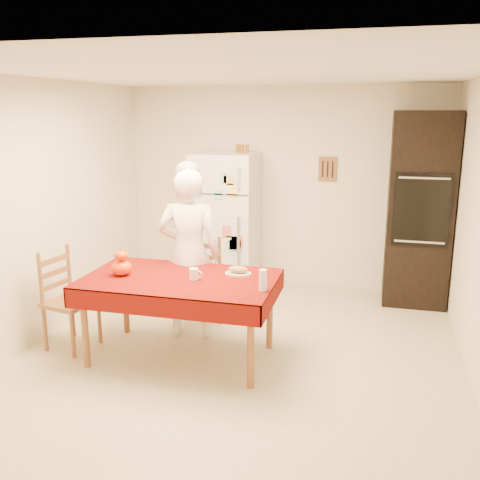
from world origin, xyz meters
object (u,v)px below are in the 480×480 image
(chair_far, at_px, (200,279))
(seated_woman, at_px, (189,254))
(pumpkin_lower, at_px, (122,268))
(coffee_mug, at_px, (194,274))
(dining_table, at_px, (180,285))
(wine_glass, at_px, (263,280))
(chair_left, at_px, (65,295))
(refrigerator, at_px, (226,222))
(bread_plate, at_px, (238,274))
(oven_cabinet, at_px, (419,210))

(chair_far, relative_size, seated_woman, 0.56)
(pumpkin_lower, bearing_deg, coffee_mug, 3.55)
(pumpkin_lower, bearing_deg, dining_table, 6.57)
(coffee_mug, bearing_deg, wine_glass, -11.24)
(dining_table, xyz_separation_m, chair_far, (-0.07, 0.74, -0.18))
(chair_left, bearing_deg, wine_glass, -81.26)
(pumpkin_lower, bearing_deg, refrigerator, 79.64)
(refrigerator, height_order, bread_plate, refrigerator)
(dining_table, distance_m, pumpkin_lower, 0.55)
(bread_plate, bearing_deg, coffee_mug, -145.96)
(oven_cabinet, height_order, seated_woman, oven_cabinet)
(refrigerator, bearing_deg, coffee_mug, -81.90)
(chair_left, relative_size, pumpkin_lower, 5.18)
(oven_cabinet, relative_size, wine_glass, 12.50)
(oven_cabinet, distance_m, chair_far, 2.63)
(seated_woman, bearing_deg, pumpkin_lower, 42.22)
(refrigerator, xyz_separation_m, pumpkin_lower, (-0.38, -2.07, -0.02))
(oven_cabinet, distance_m, bread_plate, 2.50)
(chair_left, relative_size, wine_glass, 5.40)
(seated_woman, bearing_deg, refrigerator, -96.63)
(seated_woman, bearing_deg, dining_table, 90.64)
(oven_cabinet, height_order, coffee_mug, oven_cabinet)
(pumpkin_lower, relative_size, wine_glass, 1.04)
(refrigerator, height_order, pumpkin_lower, refrigerator)
(oven_cabinet, relative_size, pumpkin_lower, 12.01)
(coffee_mug, bearing_deg, pumpkin_lower, -176.45)
(chair_far, height_order, coffee_mug, chair_far)
(pumpkin_lower, bearing_deg, chair_left, 178.05)
(dining_table, relative_size, bread_plate, 7.08)
(coffee_mug, distance_m, wine_glass, 0.66)
(seated_woman, height_order, bread_plate, seated_woman)
(coffee_mug, distance_m, pumpkin_lower, 0.67)
(pumpkin_lower, bearing_deg, wine_glass, -3.78)
(oven_cabinet, bearing_deg, chair_left, -147.27)
(chair_left, height_order, bread_plate, chair_left)
(oven_cabinet, xyz_separation_m, chair_far, (-2.20, -1.32, -0.59))
(chair_left, relative_size, bread_plate, 3.96)
(bread_plate, bearing_deg, oven_cabinet, 48.28)
(chair_left, bearing_deg, pumpkin_lower, -80.02)
(coffee_mug, relative_size, pumpkin_lower, 0.55)
(refrigerator, xyz_separation_m, wine_glass, (0.93, -2.16, -0.00))
(refrigerator, xyz_separation_m, coffee_mug, (0.29, -2.03, -0.04))
(chair_far, distance_m, pumpkin_lower, 0.98)
(oven_cabinet, xyz_separation_m, wine_glass, (-1.35, -2.21, -0.25))
(pumpkin_lower, bearing_deg, chair_far, 59.99)
(seated_woman, bearing_deg, chair_far, -102.97)
(refrigerator, distance_m, oven_cabinet, 2.29)
(chair_far, distance_m, coffee_mug, 0.84)
(oven_cabinet, xyz_separation_m, coffee_mug, (-1.99, -2.08, -0.29))
(bread_plate, bearing_deg, refrigerator, 109.28)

